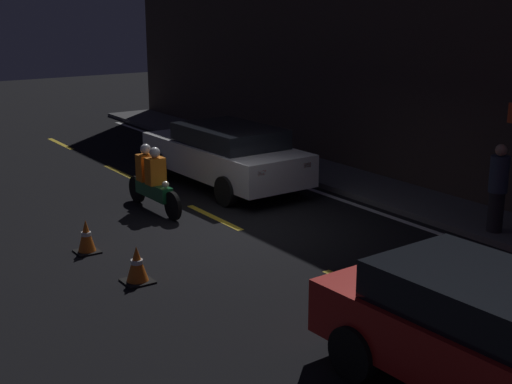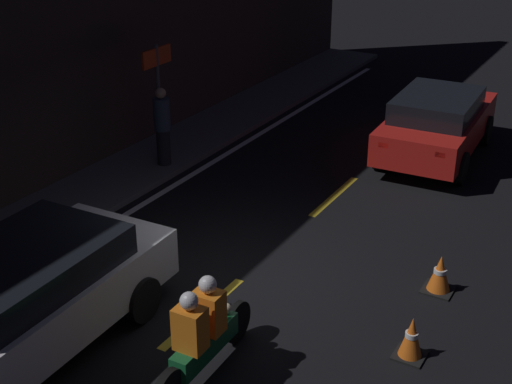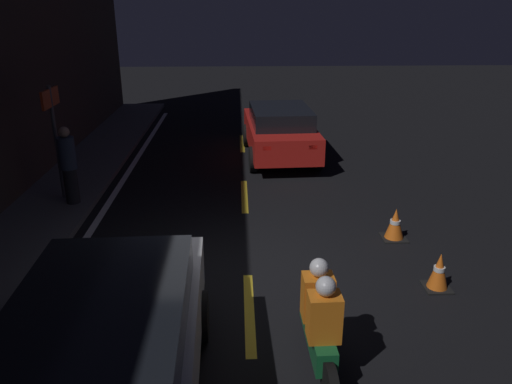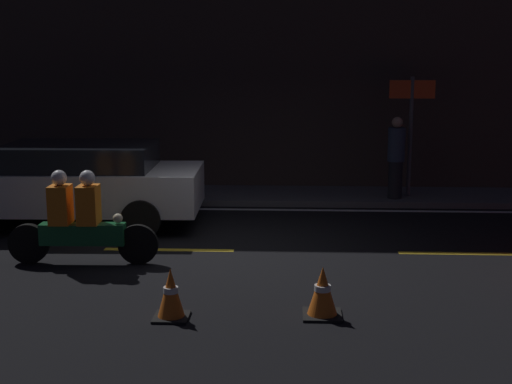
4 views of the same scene
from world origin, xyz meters
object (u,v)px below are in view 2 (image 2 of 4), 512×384
at_px(taxi_red, 437,123).
at_px(traffic_cone_mid, 440,274).
at_px(shop_sign, 158,79).
at_px(pedestrian, 162,126).
at_px(motorcycle, 202,334).
at_px(traffic_cone_near, 411,338).
at_px(sedan_white, 16,303).

relative_size(taxi_red, traffic_cone_mid, 6.95).
bearing_deg(shop_sign, pedestrian, -136.97).
xyz_separation_m(taxi_red, motorcycle, (-8.61, 0.24, -0.14)).
relative_size(traffic_cone_near, shop_sign, 0.25).
bearing_deg(sedan_white, pedestrian, -161.80).
height_order(sedan_white, shop_sign, shop_sign).
height_order(taxi_red, motorcycle, taxi_red).
bearing_deg(taxi_red, sedan_white, 162.36).
bearing_deg(motorcycle, traffic_cone_mid, -31.20).
height_order(pedestrian, shop_sign, shop_sign).
xyz_separation_m(traffic_cone_mid, shop_sign, (2.04, 6.62, 1.52)).
xyz_separation_m(sedan_white, taxi_red, (9.40, -2.51, -0.01)).
distance_m(taxi_red, pedestrian, 5.81).
xyz_separation_m(sedan_white, traffic_cone_mid, (4.18, -4.20, -0.50)).
bearing_deg(pedestrian, shop_sign, 43.03).
height_order(motorcycle, traffic_cone_near, motorcycle).
relative_size(sedan_white, pedestrian, 2.85).
height_order(motorcycle, shop_sign, shop_sign).
bearing_deg(shop_sign, motorcycle, -139.15).
height_order(sedan_white, taxi_red, sedan_white).
bearing_deg(taxi_red, traffic_cone_mid, -164.75).
relative_size(motorcycle, shop_sign, 0.90).
relative_size(sedan_white, motorcycle, 2.15).
xyz_separation_m(motorcycle, shop_sign, (5.42, 4.69, 1.17)).
bearing_deg(traffic_cone_mid, taxi_red, 17.94).
bearing_deg(traffic_cone_mid, traffic_cone_near, -175.03).
height_order(traffic_cone_near, traffic_cone_mid, same).
relative_size(sedan_white, shop_sign, 1.93).
distance_m(motorcycle, shop_sign, 7.26).
bearing_deg(sedan_white, motorcycle, 107.67).
relative_size(motorcycle, traffic_cone_mid, 3.65).
distance_m(taxi_red, shop_sign, 5.96).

